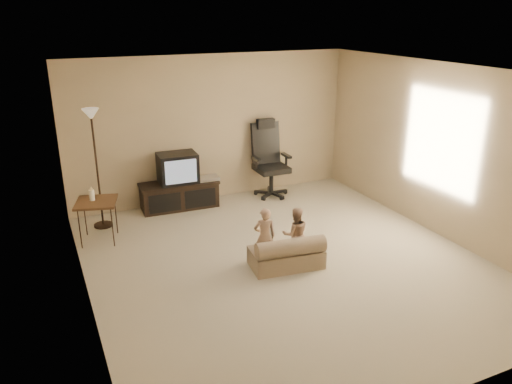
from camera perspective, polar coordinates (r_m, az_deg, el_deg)
floor at (r=6.74m, az=3.39°, el=-8.00°), size 5.50×5.50×0.00m
room_shell at (r=6.18m, az=3.68°, el=4.53°), size 5.50×5.50×5.50m
tv_stand at (r=8.48m, az=-8.77°, el=0.73°), size 1.35×0.55×0.95m
office_chair at (r=8.96m, az=1.53°, el=2.68°), size 0.67×0.68×1.36m
side_table at (r=7.45m, az=-17.84°, el=-1.13°), size 0.69×0.69×0.83m
floor_lamp at (r=7.73m, az=-18.03°, el=5.43°), size 0.29×0.29×1.84m
child_sofa at (r=6.54m, az=3.61°, el=-7.14°), size 0.98×0.64×0.45m
toddler_left at (r=6.52m, az=0.99°, el=-5.11°), size 0.33×0.27×0.79m
toddler_right at (r=6.66m, az=4.52°, el=-4.81°), size 0.41×0.30×0.75m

